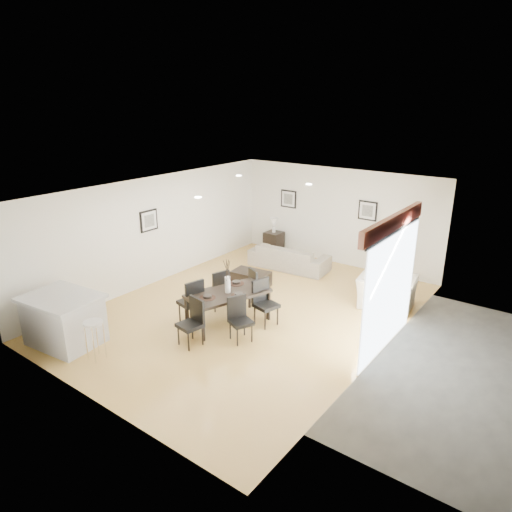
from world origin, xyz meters
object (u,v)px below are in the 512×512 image
Objects in this scene: dining_chair_wfar at (219,288)px; dining_chair_head at (193,319)px; dining_chair_foot at (257,285)px; dining_chair_wnear at (192,299)px; coffee_table at (251,278)px; dining_chair_enear at (239,316)px; kitchen_island at (64,319)px; side_table at (274,242)px; dining_table at (228,295)px; armchair at (386,292)px; dining_chair_efar at (264,299)px; bar_stool at (93,327)px; sofa at (289,257)px.

dining_chair_wfar is 1.00× the size of dining_chair_head.
dining_chair_wfar reaches higher than dining_chair_foot.
dining_chair_wnear is 1.05× the size of dining_chair_head.
dining_chair_wfar is 1.00× the size of coffee_table.
dining_chair_enear is 3.34m from kitchen_island.
dining_chair_foot reaches higher than side_table.
dining_chair_enear is (0.60, -0.39, -0.13)m from dining_table.
dining_chair_enear is at bearing -14.26° from dining_table.
armchair is 1.21× the size of dining_chair_efar.
dining_chair_wfar reaches higher than bar_stool.
sofa is 3.14m from dining_chair_wfar.
dining_chair_head reaches higher than dining_table.
coffee_table is at bearing 5.58° from armchair.
dining_chair_wnear is 0.65× the size of kitchen_island.
armchair is 1.32× the size of dining_chair_foot.
dining_chair_enear is 1.38× the size of side_table.
dining_chair_enear is (1.36, -3.92, 0.17)m from sofa.
dining_chair_enear reaches higher than bar_stool.
sofa is at bearing -37.73° from side_table.
dining_table is 2.51× the size of bar_stool.
dining_chair_enear is 0.59× the size of kitchen_island.
sofa is 1.64m from coffee_table.
dining_chair_enear reaches higher than armchair.
dining_chair_head is 1.79m from bar_stool.
dining_chair_efar is 1.04× the size of coffee_table.
sofa is 3.38m from dining_chair_efar.
dining_chair_efar reaches higher than armchair.
armchair is 2.90m from dining_chair_foot.
sofa is 2.29× the size of dining_chair_efar.
kitchen_island is (-1.13, -4.40, 0.31)m from coffee_table.
dining_chair_wnear is 1.48m from dining_chair_efar.
dining_chair_wnear is at bearing -89.71° from coffee_table.
sofa is 4.15m from dining_chair_enear.
kitchen_island is (-1.99, -2.50, -0.14)m from dining_table.
dining_chair_wfar is (-2.97, -2.28, 0.14)m from armchair.
armchair is 3.32m from coffee_table.
dining_chair_efar is 4.66m from side_table.
side_table is at bearing -29.92° from armchair.
dining_chair_wfar reaches higher than side_table.
dining_chair_wnear is 1.31× the size of bar_stool.
dining_table reaches higher than side_table.
coffee_table is at bearing 59.02° from dining_chair_efar.
coffee_table is at bearing 115.89° from dining_chair_head.
dining_chair_efar reaches higher than dining_chair_foot.
dining_chair_foot is at bearing 172.54° from dining_chair_wnear.
dining_chair_head reaches higher than dining_chair_enear.
dining_table reaches higher than coffee_table.
dining_chair_enear is 0.96× the size of coffee_table.
armchair is 0.78× the size of kitchen_island.
dining_chair_wnear is 1.05× the size of coffee_table.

